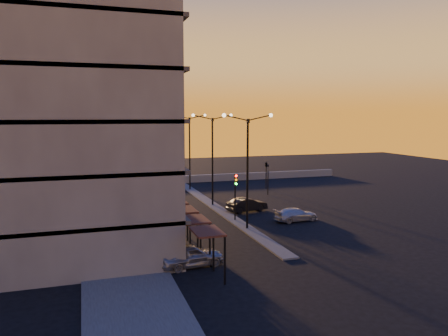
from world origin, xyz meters
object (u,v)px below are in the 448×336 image
Objects in this scene: streetlamp_mid at (212,152)px; car_sedan at (247,205)px; car_wagon at (296,214)px; traffic_light_main at (236,189)px; car_hatchback at (191,256)px.

car_sedan is (2.42, -3.65, -4.92)m from streetlamp_mid.
streetlamp_mid reaches higher than car_wagon.
car_wagon is at bearing -15.86° from traffic_light_main.
car_hatchback is 1.01× the size of car_sedan.
traffic_light_main is at bearing -40.86° from car_hatchback.
streetlamp_mid is at bearing 25.89° from car_wagon.
streetlamp_mid is at bearing 21.38° from car_sedan.
car_sedan is at bearing 55.16° from traffic_light_main.
traffic_light_main is 5.87m from car_wagon.
car_sedan reaches higher than car_wagon.
traffic_light_main is at bearing -90.00° from streetlamp_mid.
traffic_light_main is 12.19m from car_hatchback.
traffic_light_main is 4.78m from car_sedan.
car_sedan is (2.42, 3.48, -2.22)m from traffic_light_main.
car_hatchback is at bearing -122.83° from traffic_light_main.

